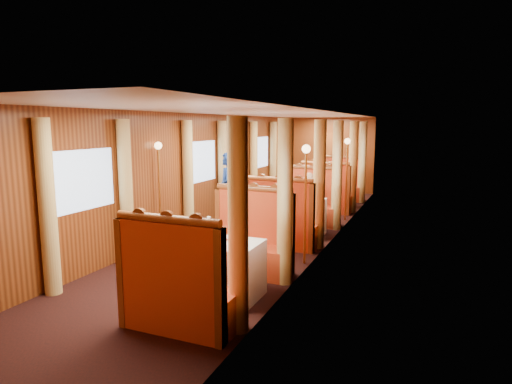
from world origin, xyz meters
The scene contains 48 objects.
floor centered at (0.00, 0.00, 0.00)m, with size 3.00×12.00×0.01m, color black, non-canonical shape.
ceiling centered at (0.00, 0.00, 2.50)m, with size 3.00×12.00×0.01m, color silver, non-canonical shape.
wall_far centered at (0.00, 6.00, 1.25)m, with size 3.00×2.50×0.01m, color brown, non-canonical shape.
wall_left centered at (-1.50, 0.00, 1.25)m, with size 12.00×2.50×0.01m, color brown, non-canonical shape.
wall_right centered at (1.50, 0.00, 1.25)m, with size 12.00×2.50×0.01m, color brown, non-canonical shape.
doorway_far centered at (0.00, 5.97, 1.00)m, with size 0.80×0.04×2.00m, color brown.
table_near centered at (0.75, -3.50, 0.38)m, with size 1.05×0.72×0.75m, color white.
banquette_near_fwd centered at (0.75, -4.51, 0.42)m, with size 1.30×0.55×1.34m.
banquette_near_aft centered at (0.75, -2.49, 0.42)m, with size 1.30×0.55×1.34m.
table_mid centered at (0.75, 0.00, 0.38)m, with size 1.05×0.72×0.75m, color white.
banquette_mid_fwd centered at (0.75, -1.01, 0.42)m, with size 1.30×0.55×1.34m.
banquette_mid_aft centered at (0.75, 1.01, 0.42)m, with size 1.30×0.55×1.34m.
table_far centered at (0.75, 3.50, 0.38)m, with size 1.05×0.72×0.75m, color white.
banquette_far_fwd centered at (0.75, 2.49, 0.42)m, with size 1.30×0.55×1.34m.
banquette_far_aft centered at (0.75, 4.51, 0.42)m, with size 1.30×0.55×1.34m.
tea_tray centered at (0.68, -3.53, 0.76)m, with size 0.34×0.26×0.01m, color silver.
teapot_left centered at (0.58, -3.59, 0.82)m, with size 0.17×0.13×0.14m, color silver, non-canonical shape.
teapot_right centered at (0.70, -3.60, 0.82)m, with size 0.16×0.12×0.13m, color silver, non-canonical shape.
teapot_back centered at (0.65, -3.46, 0.82)m, with size 0.17×0.13×0.14m, color silver, non-canonical shape.
fruit_plate centered at (1.07, -3.65, 0.77)m, with size 0.20×0.20×0.05m.
cup_inboard centered at (0.34, -3.35, 0.86)m, with size 0.08×0.08×0.26m.
cup_outboard centered at (0.47, -3.27, 0.86)m, with size 0.08×0.08×0.26m.
rose_vase_mid centered at (0.75, 0.00, 0.93)m, with size 0.06×0.06×0.36m.
rose_vase_far centered at (0.76, 3.51, 0.93)m, with size 0.06×0.06×0.36m.
window_left_near centered at (-1.49, -3.50, 1.45)m, with size 1.20×0.90×0.01m, color #95ADCF, non-canonical shape.
curtain_left_near_a centered at (-1.38, -4.28, 1.18)m, with size 0.22×0.22×2.35m, color #E1C073.
curtain_left_near_b centered at (-1.38, -2.72, 1.18)m, with size 0.22×0.22×2.35m, color #E1C073.
window_right_near centered at (1.49, -3.50, 1.45)m, with size 1.20×0.90×0.01m, color #95ADCF, non-canonical shape.
curtain_right_near_a centered at (1.38, -4.28, 1.18)m, with size 0.22×0.22×2.35m, color #E1C073.
curtain_right_near_b centered at (1.38, -2.72, 1.18)m, with size 0.22×0.22×2.35m, color #E1C073.
window_left_mid centered at (-1.49, 0.00, 1.45)m, with size 1.20×0.90×0.01m, color #95ADCF, non-canonical shape.
curtain_left_mid_a centered at (-1.38, -0.78, 1.18)m, with size 0.22×0.22×2.35m, color #E1C073.
curtain_left_mid_b centered at (-1.38, 0.78, 1.18)m, with size 0.22×0.22×2.35m, color #E1C073.
window_right_mid centered at (1.49, 0.00, 1.45)m, with size 1.20×0.90×0.01m, color #95ADCF, non-canonical shape.
curtain_right_mid_a centered at (1.38, -0.78, 1.18)m, with size 0.22×0.22×2.35m, color #E1C073.
curtain_right_mid_b centered at (1.38, 0.78, 1.18)m, with size 0.22×0.22×2.35m, color #E1C073.
window_left_far centered at (-1.49, 3.50, 1.45)m, with size 1.20×0.90×0.01m, color #95ADCF, non-canonical shape.
curtain_left_far_a centered at (-1.38, 2.72, 1.18)m, with size 0.22×0.22×2.35m, color #E1C073.
curtain_left_far_b centered at (-1.38, 4.28, 1.18)m, with size 0.22×0.22×2.35m, color #E1C073.
window_right_far centered at (1.49, 3.50, 1.45)m, with size 1.20×0.90×0.01m, color #95ADCF, non-canonical shape.
curtain_right_far_a centered at (1.38, 2.72, 1.18)m, with size 0.22×0.22×2.35m, color #E1C073.
curtain_right_far_b centered at (1.38, 4.28, 1.18)m, with size 0.22×0.22×2.35m, color #E1C073.
sconce_left_fore centered at (-1.40, -1.75, 1.38)m, with size 0.14×0.14×1.95m.
sconce_right_fore centered at (1.40, -1.75, 1.38)m, with size 0.14×0.14×1.95m.
sconce_left_aft centered at (-1.40, 1.75, 1.38)m, with size 0.14×0.14×1.95m.
sconce_right_aft centered at (1.40, 1.75, 1.38)m, with size 0.14×0.14×1.95m.
steward centered at (-0.87, 0.01, 0.83)m, with size 0.61×0.40×1.67m, color navy.
passenger centered at (0.75, 0.81, 0.74)m, with size 0.40×0.44×0.76m.
Camera 1 is at (3.26, -8.32, 2.26)m, focal length 30.00 mm.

